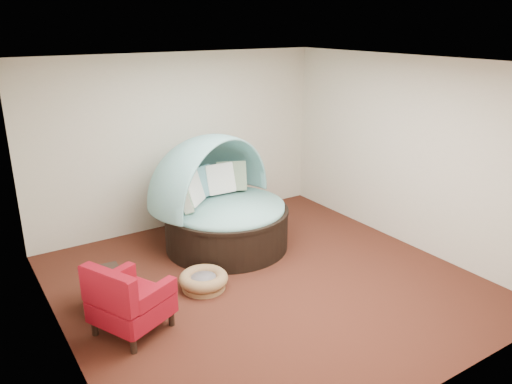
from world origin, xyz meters
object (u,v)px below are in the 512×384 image
pet_basket (204,280)px  side_table (102,284)px  red_armchair (128,301)px  canopy_daybed (220,196)px

pet_basket → side_table: 1.24m
pet_basket → red_armchair: red_armchair is taller
pet_basket → side_table: side_table is taller
pet_basket → red_armchair: (-1.12, -0.41, 0.28)m
pet_basket → side_table: size_ratio=1.66×
side_table → red_armchair: bearing=-84.1°
side_table → pet_basket: bearing=-13.5°
canopy_daybed → red_armchair: size_ratio=2.49×
red_armchair → side_table: (-0.07, 0.70, -0.11)m
red_armchair → side_table: red_armchair is taller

